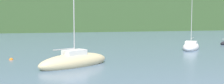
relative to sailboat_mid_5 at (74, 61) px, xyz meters
The scene contains 4 objects.
wooded_hillside 105.15m from the sailboat_mid_5, 78.74° to the left, with size 352.00×76.00×39.62m.
sailboat_mid_5 is the anchor object (origin of this frame).
sailboat_far_8 19.53m from the sailboat_mid_5, 27.40° to the left, with size 5.39×5.94×7.33m.
mooring_buoy_near 7.90m from the sailboat_mid_5, 136.48° to the left, with size 0.41×0.41×0.41m, color orange.
Camera 1 is at (-5.97, 16.72, 4.19)m, focal length 43.86 mm.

